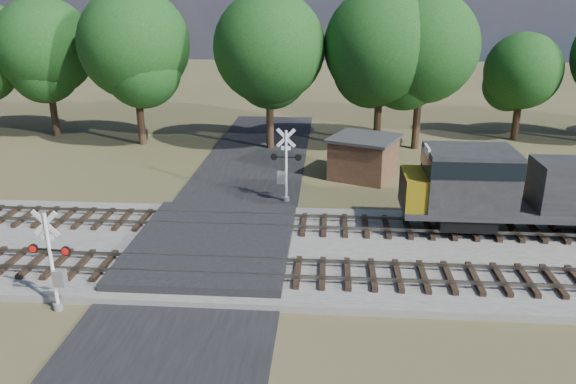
{
  "coord_description": "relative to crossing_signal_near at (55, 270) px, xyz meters",
  "views": [
    {
      "loc": [
        5.12,
        -22.21,
        10.9
      ],
      "look_at": [
        3.31,
        2.0,
        2.39
      ],
      "focal_mm": 35.0,
      "sensor_mm": 36.0,
      "label": 1
    }
  ],
  "objects": [
    {
      "name": "crossing_panel",
      "position": [
        4.54,
        5.41,
        -1.32
      ],
      "size": [
        7.0,
        9.0,
        0.62
      ],
      "primitive_type": "cube",
      "color": "#262628",
      "rests_on": "ground"
    },
    {
      "name": "crossing_signal_near",
      "position": [
        0.0,
        0.0,
        0.0
      ],
      "size": [
        1.59,
        0.35,
        3.94
      ],
      "rotation": [
        0.0,
        0.0,
        -0.09
      ],
      "color": "silver",
      "rests_on": "ground"
    },
    {
      "name": "road",
      "position": [
        4.54,
        4.91,
        -1.6
      ],
      "size": [
        7.0,
        60.0,
        0.08
      ],
      "primitive_type": "cube",
      "color": "black",
      "rests_on": "ground"
    },
    {
      "name": "track_far",
      "position": [
        7.66,
        7.91,
        -1.22
      ],
      "size": [
        140.0,
        2.6,
        0.33
      ],
      "color": "black",
      "rests_on": "ballast_bed"
    },
    {
      "name": "crossing_signal_far",
      "position": [
        7.27,
        11.99,
        0.12
      ],
      "size": [
        1.7,
        0.37,
        4.22
      ],
      "rotation": [
        0.0,
        0.0,
        3.1
      ],
      "color": "silver",
      "rests_on": "ground"
    },
    {
      "name": "ground",
      "position": [
        4.54,
        4.91,
        -1.64
      ],
      "size": [
        160.0,
        160.0,
        0.0
      ],
      "primitive_type": "plane",
      "color": "#3E4424",
      "rests_on": "ground"
    },
    {
      "name": "ballast_bed",
      "position": [
        14.54,
        5.41,
        -1.49
      ],
      "size": [
        140.0,
        10.0,
        0.3
      ],
      "primitive_type": "cube",
      "color": "gray",
      "rests_on": "ground"
    },
    {
      "name": "track_near",
      "position": [
        7.66,
        2.91,
        -1.22
      ],
      "size": [
        140.0,
        2.6,
        0.33
      ],
      "color": "black",
      "rests_on": "ballast_bed"
    },
    {
      "name": "equipment_shed",
      "position": [
        11.87,
        16.92,
        -0.3
      ],
      "size": [
        5.06,
        5.06,
        2.64
      ],
      "rotation": [
        0.0,
        0.0,
        -0.4
      ],
      "color": "#3E2E1A",
      "rests_on": "ground"
    },
    {
      "name": "treeline",
      "position": [
        7.76,
        25.5,
        5.5
      ],
      "size": [
        78.62,
        11.99,
        11.64
      ],
      "color": "black",
      "rests_on": "ground"
    }
  ]
}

